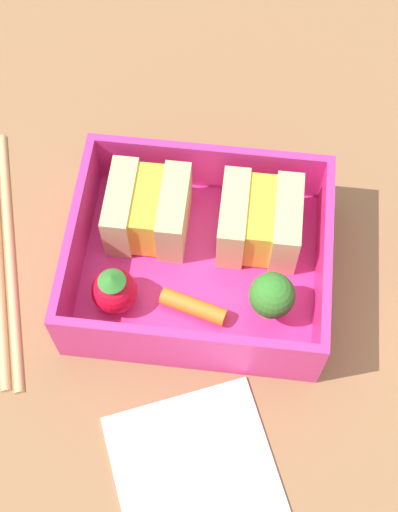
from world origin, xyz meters
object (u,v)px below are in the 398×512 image
object	(u,v)px
sandwich_left	(148,210)
sandwich_center_left	(260,221)
carrot_stick_far_left	(192,307)
chopstick_pair	(4,248)
strawberry_far_left	(114,290)
broccoli_floret	(272,296)
folded_napkin	(198,482)

from	to	relation	value
sandwich_left	sandwich_center_left	bearing A→B (deg)	0.00
sandwich_left	carrot_stick_far_left	distance (cm)	7.75
sandwich_left	chopstick_pair	bearing A→B (deg)	-165.87
strawberry_far_left	sandwich_center_left	bearing A→B (deg)	33.79
sandwich_center_left	broccoli_floret	xyz separation A→B (cm)	(1.25, -5.98, 0.41)
sandwich_center_left	strawberry_far_left	xyz separation A→B (cm)	(-9.51, -6.36, -0.48)
carrot_stick_far_left	chopstick_pair	world-z (taller)	carrot_stick_far_left
broccoli_floret	chopstick_pair	bearing A→B (deg)	170.73
broccoli_floret	folded_napkin	world-z (taller)	broccoli_floret
chopstick_pair	strawberry_far_left	bearing A→B (deg)	-21.50
carrot_stick_far_left	broccoli_floret	world-z (taller)	broccoli_floret
strawberry_far_left	folded_napkin	size ratio (longest dim) A/B	0.33
sandwich_left	broccoli_floret	xyz separation A→B (cm)	(9.30, -5.98, 0.41)
strawberry_far_left	carrot_stick_far_left	xyz separation A→B (cm)	(5.39, -0.13, -1.10)
sandwich_center_left	strawberry_far_left	size ratio (longest dim) A/B	1.55
sandwich_left	chopstick_pair	xyz separation A→B (cm)	(-10.74, -2.70, -3.05)
broccoli_floret	carrot_stick_far_left	bearing A→B (deg)	-174.53
strawberry_far_left	folded_napkin	distance (cm)	13.80
broccoli_floret	chopstick_pair	size ratio (longest dim) A/B	0.20
carrot_stick_far_left	folded_napkin	bearing A→B (deg)	-81.44
folded_napkin	sandwich_left	bearing A→B (deg)	107.54
sandwich_center_left	carrot_stick_far_left	size ratio (longest dim) A/B	1.25
folded_napkin	sandwich_center_left	bearing A→B (deg)	82.36
sandwich_left	strawberry_far_left	size ratio (longest dim) A/B	1.55
broccoli_floret	folded_napkin	size ratio (longest dim) A/B	0.37
carrot_stick_far_left	broccoli_floret	distance (cm)	5.74
sandwich_center_left	strawberry_far_left	bearing A→B (deg)	-146.21
sandwich_left	chopstick_pair	size ratio (longest dim) A/B	0.27
carrot_stick_far_left	folded_napkin	distance (cm)	11.63
strawberry_far_left	chopstick_pair	world-z (taller)	strawberry_far_left
strawberry_far_left	chopstick_pair	bearing A→B (deg)	158.50
sandwich_center_left	chopstick_pair	world-z (taller)	sandwich_center_left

